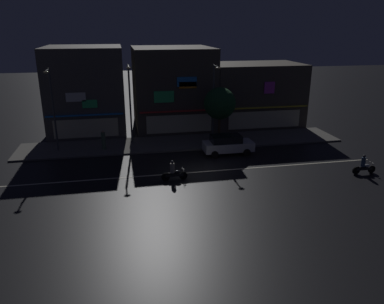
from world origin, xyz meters
name	(u,v)px	position (x,y,z in m)	size (l,w,h in m)	color
ground_plane	(201,172)	(0.00, 0.00, 0.00)	(140.00, 140.00, 0.00)	black
lane_divider_stripe	(201,172)	(0.00, 0.00, 0.01)	(28.60, 0.16, 0.01)	beige
sidewalk_far	(184,142)	(0.00, 7.50, 0.07)	(30.10, 4.84, 0.14)	#5B5954
storefront_left_block	(86,90)	(-9.03, 14.02, 4.33)	(7.53, 8.36, 8.67)	#56514C
storefront_center_block	(255,94)	(9.03, 13.18, 3.37)	(9.76, 6.68, 6.76)	#4C443A
storefront_right_block	(173,88)	(0.00, 14.22, 4.24)	(8.22, 8.77, 8.49)	#4C443A
streetlamp_west	(52,104)	(-11.34, 6.98, 4.35)	(0.44, 1.64, 7.15)	#47494C
streetlamp_mid	(130,98)	(-4.80, 8.14, 4.40)	(0.44, 1.64, 7.23)	#47494C
streetlamp_east	(214,97)	(2.91, 7.54, 4.34)	(0.44, 1.64, 7.11)	#47494C
pedestrian_on_sidewalk	(103,140)	(-7.37, 6.75, 0.94)	(0.36, 0.36, 1.74)	#4C664C
street_tree	(220,104)	(3.46, 7.48, 3.69)	(3.01, 3.01, 5.07)	#473323
parked_car_near_kerb	(227,144)	(3.21, 3.76, 0.87)	(4.30, 1.98, 1.67)	silver
motorcycle_lead	(174,172)	(-2.26, -1.19, 0.63)	(1.90, 0.60, 1.52)	black
motorcycle_following	(364,166)	(11.95, -2.74, 0.63)	(1.90, 0.60, 1.52)	black
traffic_cone	(233,149)	(3.81, 4.14, 0.28)	(0.36, 0.36, 0.55)	orange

